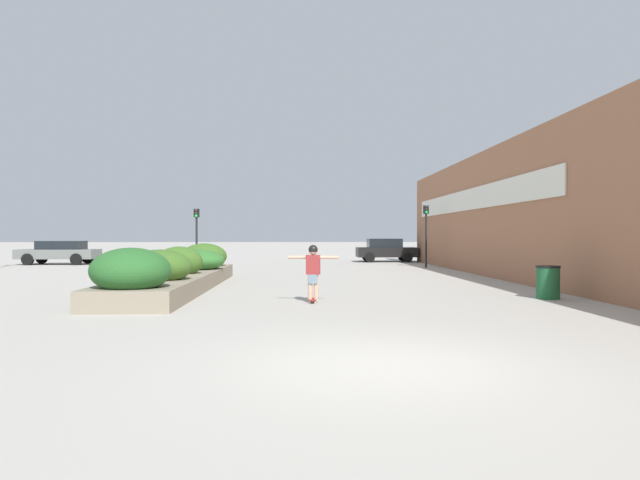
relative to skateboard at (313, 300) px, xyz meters
name	(u,v)px	position (x,y,z in m)	size (l,w,h in m)	color
ground_plane	(387,365)	(0.81, -7.21, -0.07)	(300.00, 300.00, 0.00)	#ADA89E
building_wall_right	(531,208)	(7.93, 5.19, 2.66)	(0.67, 36.69, 5.44)	#9E6647
planter_box	(178,271)	(-4.32, 3.95, 0.53)	(2.30, 12.12, 1.47)	gray
skateboard	(313,300)	(0.00, 0.00, 0.00)	(0.25, 0.62, 0.09)	maroon
skateboarder	(313,266)	(0.00, 0.00, 0.88)	(1.33, 0.24, 1.42)	tan
trash_bin	(548,282)	(6.52, 0.66, 0.39)	(0.65, 0.65, 0.92)	#1E5B33
car_leftmost	(59,252)	(-14.99, 20.47, 0.71)	(4.60, 2.07, 1.43)	slate
car_center_left	(570,251)	(17.30, 21.66, 0.68)	(3.82, 2.01, 1.40)	maroon
car_center_right	(386,250)	(5.48, 23.18, 0.74)	(4.02, 1.96, 1.56)	black
traffic_light_left	(196,227)	(-5.81, 15.62, 2.12)	(0.28, 0.30, 3.18)	black
traffic_light_right	(426,225)	(6.59, 16.09, 2.26)	(0.28, 0.30, 3.41)	black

